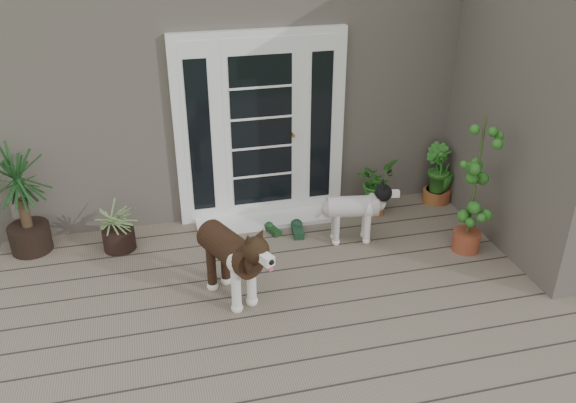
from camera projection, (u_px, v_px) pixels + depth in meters
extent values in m
cube|color=#6B5B4C|center=(336.00, 333.00, 5.28)|extent=(6.20, 4.60, 0.12)
cube|color=#665E54|center=(245.00, 52.00, 8.25)|extent=(7.40, 4.00, 3.10)
cube|color=#665E54|center=(576.00, 107.00, 6.16)|extent=(1.60, 2.40, 3.10)
cube|color=white|center=(261.00, 128.00, 6.61)|extent=(1.90, 0.14, 2.15)
cube|color=white|center=(266.00, 220.00, 6.92)|extent=(1.60, 0.40, 0.05)
imported|color=#17531B|center=(375.00, 190.00, 7.00)|extent=(0.66, 0.66, 0.59)
imported|color=#245C1A|center=(435.00, 182.00, 7.26)|extent=(0.46, 0.46, 0.53)
imported|color=#164D17|center=(440.00, 180.00, 7.26)|extent=(0.51, 0.51, 0.56)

